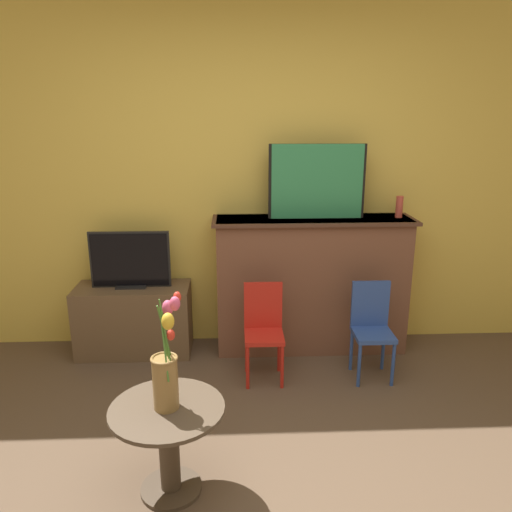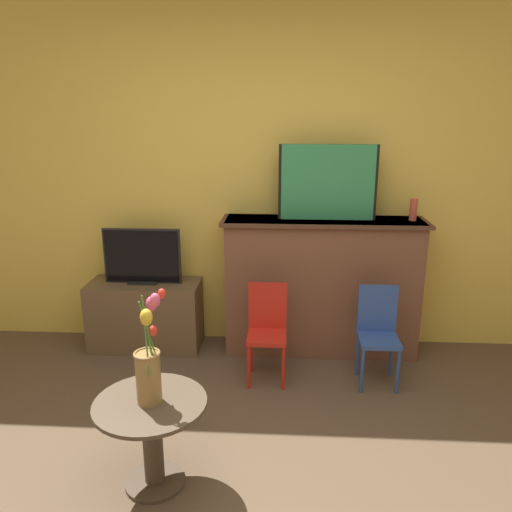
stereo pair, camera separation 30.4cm
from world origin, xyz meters
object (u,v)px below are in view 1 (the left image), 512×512
Objects in this scene: chair_blue at (372,324)px; vase_tulips at (166,371)px; tv_monitor at (130,261)px; chair_red at (264,326)px; painting at (317,182)px.

chair_blue is 1.69m from vase_tulips.
tv_monitor is 1.12m from chair_red.
painting is 1.50m from tv_monitor.
chair_red is 1.18× the size of vase_tulips.
chair_red and chair_blue have the same top height.
vase_tulips is (0.46, -1.52, -0.08)m from tv_monitor.
vase_tulips is (-1.26, -1.09, 0.28)m from chair_blue.
chair_red is at bearing -132.29° from painting.
painting is 1.09m from chair_blue.
chair_red is 1.00× the size of chair_blue.
chair_red is at bearing 64.86° from vase_tulips.
vase_tulips is at bearing -115.14° from chair_red.
chair_blue is (0.34, -0.46, -0.93)m from painting.
painting is 1.20× the size of tv_monitor.
tv_monitor is at bearing 166.02° from chair_blue.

